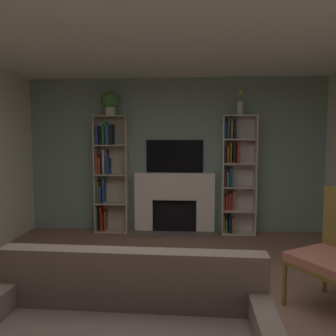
{
  "coord_description": "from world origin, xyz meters",
  "views": [
    {
      "loc": [
        0.26,
        -2.81,
        1.64
      ],
      "look_at": [
        0.0,
        1.24,
        1.28
      ],
      "focal_mm": 36.05,
      "sensor_mm": 36.0,
      "label": 1
    }
  ],
  "objects_px": {
    "fireplace": "(174,201)",
    "bookshelf_left": "(109,171)",
    "tv": "(175,156)",
    "coffee_table": "(139,290)",
    "vase_with_flowers": "(240,107)",
    "bookshelf_right": "(235,174)",
    "potted_plant": "(111,102)"
  },
  "relations": [
    {
      "from": "bookshelf_right",
      "to": "vase_with_flowers",
      "type": "xyz_separation_m",
      "value": [
        0.06,
        -0.04,
        1.14
      ]
    },
    {
      "from": "tv",
      "to": "bookshelf_left",
      "type": "xyz_separation_m",
      "value": [
        -1.16,
        -0.08,
        -0.25
      ]
    },
    {
      "from": "vase_with_flowers",
      "to": "tv",
      "type": "bearing_deg",
      "value": 173.8
    },
    {
      "from": "bookshelf_left",
      "to": "potted_plant",
      "type": "height_order",
      "value": "potted_plant"
    },
    {
      "from": "tv",
      "to": "bookshelf_right",
      "type": "distance_m",
      "value": 1.08
    },
    {
      "from": "tv",
      "to": "bookshelf_right",
      "type": "relative_size",
      "value": 0.49
    },
    {
      "from": "bookshelf_right",
      "to": "tv",
      "type": "bearing_deg",
      "value": 175.78
    },
    {
      "from": "fireplace",
      "to": "vase_with_flowers",
      "type": "relative_size",
      "value": 3.69
    },
    {
      "from": "bookshelf_right",
      "to": "vase_with_flowers",
      "type": "relative_size",
      "value": 5.02
    },
    {
      "from": "fireplace",
      "to": "bookshelf_left",
      "type": "relative_size",
      "value": 0.73
    },
    {
      "from": "fireplace",
      "to": "coffee_table",
      "type": "xyz_separation_m",
      "value": [
        -0.16,
        -3.04,
        -0.2
      ]
    },
    {
      "from": "fireplace",
      "to": "bookshelf_right",
      "type": "xyz_separation_m",
      "value": [
        1.03,
        -0.01,
        0.48
      ]
    },
    {
      "from": "tv",
      "to": "coffee_table",
      "type": "bearing_deg",
      "value": -93.02
    },
    {
      "from": "bookshelf_right",
      "to": "fireplace",
      "type": "bearing_deg",
      "value": 179.56
    },
    {
      "from": "tv",
      "to": "coffee_table",
      "type": "xyz_separation_m",
      "value": [
        -0.16,
        -3.11,
        -0.99
      ]
    },
    {
      "from": "tv",
      "to": "bookshelf_right",
      "type": "bearing_deg",
      "value": -4.22
    },
    {
      "from": "vase_with_flowers",
      "to": "fireplace",
      "type": "bearing_deg",
      "value": 177.35
    },
    {
      "from": "tv",
      "to": "vase_with_flowers",
      "type": "relative_size",
      "value": 2.44
    },
    {
      "from": "tv",
      "to": "bookshelf_left",
      "type": "distance_m",
      "value": 1.19
    },
    {
      "from": "bookshelf_left",
      "to": "fireplace",
      "type": "bearing_deg",
      "value": 0.47
    },
    {
      "from": "fireplace",
      "to": "vase_with_flowers",
      "type": "xyz_separation_m",
      "value": [
        1.1,
        -0.05,
        1.62
      ]
    },
    {
      "from": "tv",
      "to": "vase_with_flowers",
      "type": "bearing_deg",
      "value": -6.2
    },
    {
      "from": "vase_with_flowers",
      "to": "potted_plant",
      "type": "bearing_deg",
      "value": -179.98
    },
    {
      "from": "potted_plant",
      "to": "vase_with_flowers",
      "type": "bearing_deg",
      "value": 0.02
    },
    {
      "from": "fireplace",
      "to": "tv",
      "type": "xyz_separation_m",
      "value": [
        0.0,
        0.07,
        0.79
      ]
    },
    {
      "from": "fireplace",
      "to": "bookshelf_left",
      "type": "height_order",
      "value": "bookshelf_left"
    },
    {
      "from": "fireplace",
      "to": "potted_plant",
      "type": "xyz_separation_m",
      "value": [
        -1.1,
        -0.05,
        1.72
      ]
    },
    {
      "from": "bookshelf_right",
      "to": "vase_with_flowers",
      "type": "distance_m",
      "value": 1.14
    },
    {
      "from": "bookshelf_left",
      "to": "potted_plant",
      "type": "relative_size",
      "value": 4.9
    },
    {
      "from": "bookshelf_right",
      "to": "potted_plant",
      "type": "relative_size",
      "value": 4.9
    },
    {
      "from": "fireplace",
      "to": "tv",
      "type": "relative_size",
      "value": 1.51
    },
    {
      "from": "tv",
      "to": "vase_with_flowers",
      "type": "height_order",
      "value": "vase_with_flowers"
    }
  ]
}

